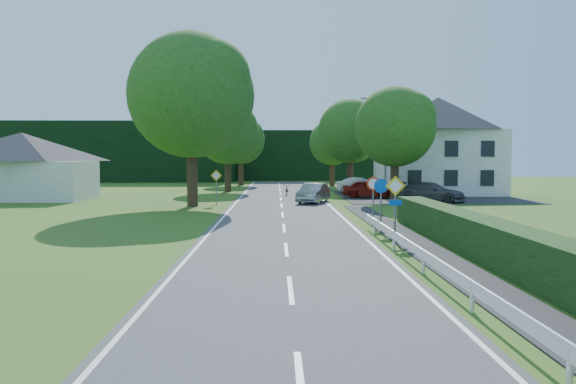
{
  "coord_description": "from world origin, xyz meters",
  "views": [
    {
      "loc": [
        -0.35,
        -13.76,
        3.34
      ],
      "look_at": [
        0.28,
        16.62,
        1.43
      ],
      "focal_mm": 35.0,
      "sensor_mm": 36.0,
      "label": 1
    }
  ],
  "objects_px": {
    "motorcycle": "(287,190)",
    "parked_car_red": "(368,189)",
    "streetlight": "(384,142)",
    "parasol": "(432,183)",
    "moving_car": "(313,193)",
    "parked_car_grey": "(431,192)",
    "parked_car_silver_a": "(360,185)"
  },
  "relations": [
    {
      "from": "streetlight",
      "to": "parasol",
      "type": "distance_m",
      "value": 6.93
    },
    {
      "from": "motorcycle",
      "to": "parasol",
      "type": "relative_size",
      "value": 0.79
    },
    {
      "from": "moving_car",
      "to": "parked_car_grey",
      "type": "bearing_deg",
      "value": 24.14
    },
    {
      "from": "moving_car",
      "to": "parked_car_silver_a",
      "type": "xyz_separation_m",
      "value": [
        5.0,
        10.66,
        0.02
      ]
    },
    {
      "from": "parked_car_red",
      "to": "parked_car_silver_a",
      "type": "xyz_separation_m",
      "value": [
        0.26,
        5.94,
        0.02
      ]
    },
    {
      "from": "motorcycle",
      "to": "parked_car_grey",
      "type": "distance_m",
      "value": 12.66
    },
    {
      "from": "moving_car",
      "to": "parasol",
      "type": "distance_m",
      "value": 12.87
    },
    {
      "from": "parked_car_red",
      "to": "parasol",
      "type": "xyz_separation_m",
      "value": [
        5.88,
        2.55,
        0.34
      ]
    },
    {
      "from": "streetlight",
      "to": "moving_car",
      "type": "bearing_deg",
      "value": -147.58
    },
    {
      "from": "parked_car_silver_a",
      "to": "parked_car_red",
      "type": "bearing_deg",
      "value": -171.28
    },
    {
      "from": "moving_car",
      "to": "parked_car_red",
      "type": "relative_size",
      "value": 1.04
    },
    {
      "from": "streetlight",
      "to": "parked_car_grey",
      "type": "xyz_separation_m",
      "value": [
        2.95,
        -2.86,
        -3.71
      ]
    },
    {
      "from": "parked_car_red",
      "to": "parked_car_grey",
      "type": "height_order",
      "value": "parked_car_grey"
    },
    {
      "from": "moving_car",
      "to": "parked_car_red",
      "type": "xyz_separation_m",
      "value": [
        4.74,
        4.72,
        -0.0
      ]
    },
    {
      "from": "moving_car",
      "to": "parasol",
      "type": "relative_size",
      "value": 1.85
    },
    {
      "from": "motorcycle",
      "to": "parked_car_red",
      "type": "distance_m",
      "value": 7.24
    },
    {
      "from": "parked_car_red",
      "to": "parked_car_silver_a",
      "type": "relative_size",
      "value": 0.94
    },
    {
      "from": "parasol",
      "to": "motorcycle",
      "type": "bearing_deg",
      "value": 176.88
    },
    {
      "from": "moving_car",
      "to": "parked_car_red",
      "type": "height_order",
      "value": "moving_car"
    },
    {
      "from": "parked_car_silver_a",
      "to": "parasol",
      "type": "distance_m",
      "value": 6.58
    },
    {
      "from": "streetlight",
      "to": "moving_car",
      "type": "height_order",
      "value": "streetlight"
    },
    {
      "from": "parked_car_silver_a",
      "to": "parked_car_grey",
      "type": "xyz_separation_m",
      "value": [
        3.71,
        -9.86,
        0.0
      ]
    },
    {
      "from": "parked_car_grey",
      "to": "parasol",
      "type": "xyz_separation_m",
      "value": [
        1.91,
        6.46,
        0.31
      ]
    },
    {
      "from": "parked_car_red",
      "to": "parasol",
      "type": "height_order",
      "value": "parasol"
    },
    {
      "from": "parked_car_grey",
      "to": "streetlight",
      "type": "bearing_deg",
      "value": 77.23
    },
    {
      "from": "parked_car_grey",
      "to": "parasol",
      "type": "distance_m",
      "value": 6.75
    },
    {
      "from": "moving_car",
      "to": "motorcycle",
      "type": "relative_size",
      "value": 2.34
    },
    {
      "from": "parked_car_silver_a",
      "to": "parasol",
      "type": "xyz_separation_m",
      "value": [
        5.62,
        -3.4,
        0.32
      ]
    },
    {
      "from": "streetlight",
      "to": "parasol",
      "type": "bearing_deg",
      "value": 36.55
    },
    {
      "from": "streetlight",
      "to": "moving_car",
      "type": "distance_m",
      "value": 7.78
    },
    {
      "from": "streetlight",
      "to": "moving_car",
      "type": "xyz_separation_m",
      "value": [
        -5.76,
        -3.66,
        -3.73
      ]
    },
    {
      "from": "motorcycle",
      "to": "streetlight",
      "type": "bearing_deg",
      "value": -28.6
    }
  ]
}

